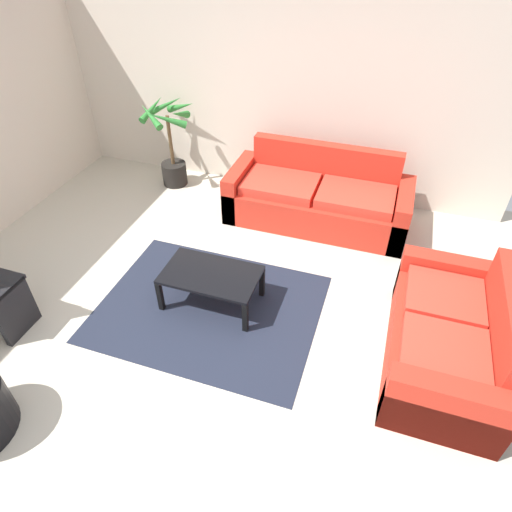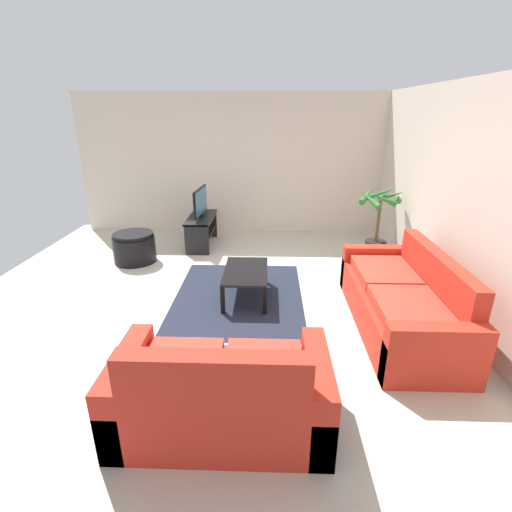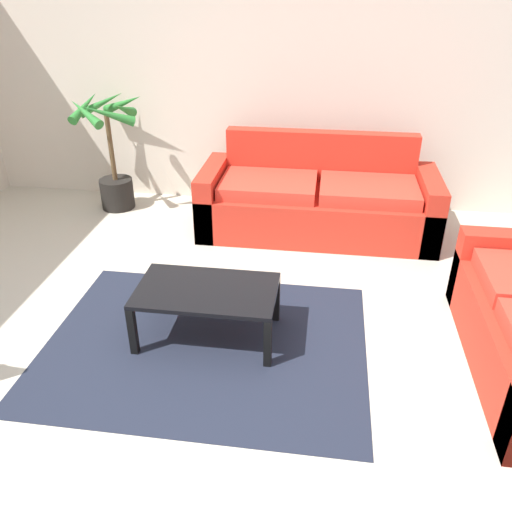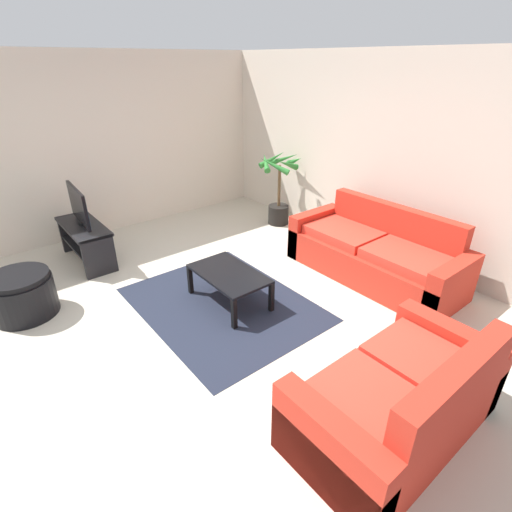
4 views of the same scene
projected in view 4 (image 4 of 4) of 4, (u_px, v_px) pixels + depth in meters
ground_plane at (194, 314)px, 4.37m from camera, size 6.60×6.60×0.00m
wall_back at (373, 156)px, 5.43m from camera, size 6.00×0.06×2.70m
wall_left at (84, 149)px, 5.84m from camera, size 0.06×6.00×2.70m
couch_main at (375, 255)px, 5.00m from camera, size 2.24×0.90×0.90m
couch_loveseat at (398, 401)px, 2.88m from camera, size 0.90×1.65×0.90m
tv_stand at (85, 238)px, 5.37m from camera, size 1.10×0.45×0.55m
tv at (79, 206)px, 5.16m from camera, size 0.85×0.10×0.52m
coffee_table at (229, 276)px, 4.44m from camera, size 0.95×0.57×0.39m
area_rug at (223, 304)px, 4.54m from camera, size 2.20×1.70×0.01m
potted_palm at (279, 193)px, 6.55m from camera, size 0.73×0.77×1.21m
ottoman at (22, 295)px, 4.27m from camera, size 0.68×0.68×0.49m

